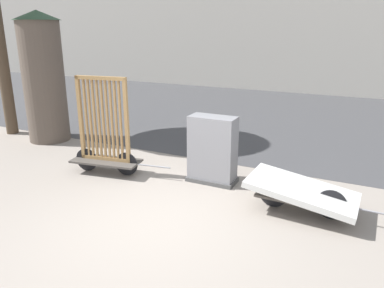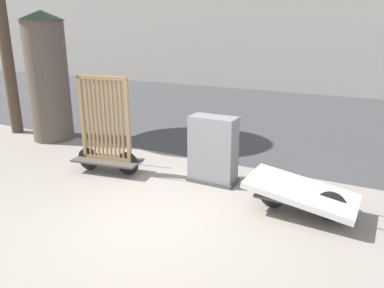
# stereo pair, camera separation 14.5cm
# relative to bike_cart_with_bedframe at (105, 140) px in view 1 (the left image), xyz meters

# --- Properties ---
(ground_plane) EXTENTS (60.00, 60.00, 0.00)m
(ground_plane) POSITION_rel_bike_cart_with_bedframe_xyz_m (1.97, -1.41, -0.71)
(ground_plane) COLOR gray
(road_strip) EXTENTS (56.00, 10.13, 0.01)m
(road_strip) POSITION_rel_bike_cart_with_bedframe_xyz_m (1.97, 6.67, -0.71)
(road_strip) COLOR #424244
(road_strip) RESTS_ON ground_plane
(bike_cart_with_bedframe) EXTENTS (2.14, 0.80, 1.99)m
(bike_cart_with_bedframe) POSITION_rel_bike_cart_with_bedframe_xyz_m (0.00, 0.00, 0.00)
(bike_cart_with_bedframe) COLOR #4C4742
(bike_cart_with_bedframe) RESTS_ON ground_plane
(bike_cart_with_mattress) EXTENTS (2.28, 1.02, 0.56)m
(bike_cart_with_mattress) POSITION_rel_bike_cart_with_bedframe_xyz_m (3.94, -0.00, -0.36)
(bike_cart_with_mattress) COLOR #4C4742
(bike_cart_with_mattress) RESTS_ON ground_plane
(utility_cabinet) EXTENTS (0.95, 0.48, 1.30)m
(utility_cabinet) POSITION_rel_bike_cart_with_bedframe_xyz_m (2.14, 0.55, -0.10)
(utility_cabinet) COLOR #4C4C4C
(utility_cabinet) RESTS_ON ground_plane
(advertising_column) EXTENTS (1.17, 1.17, 3.30)m
(advertising_column) POSITION_rel_bike_cart_with_bedframe_xyz_m (-2.90, 1.26, 0.97)
(advertising_column) COLOR brown
(advertising_column) RESTS_ON ground_plane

